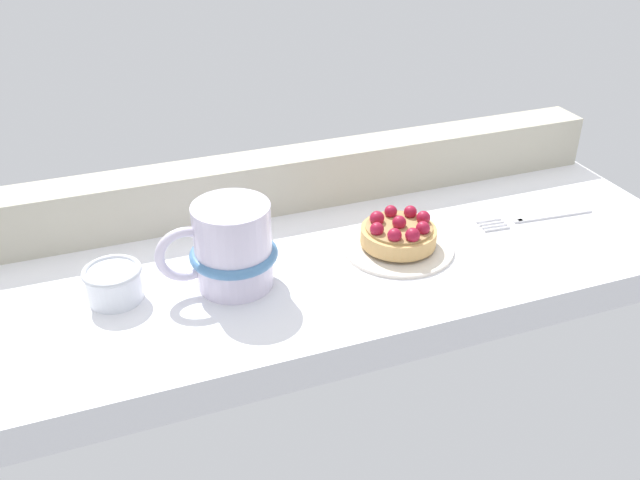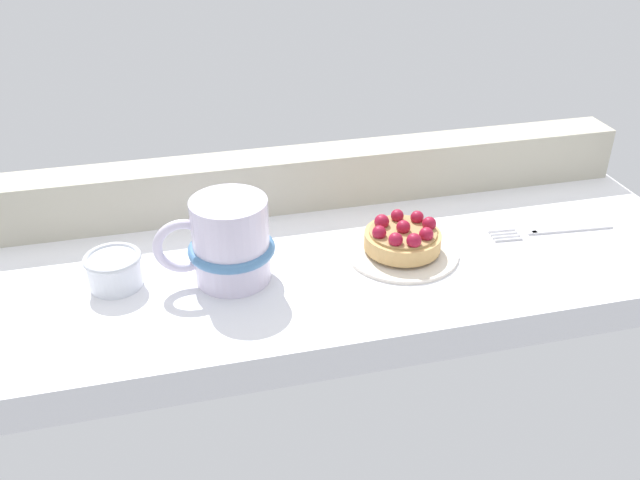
{
  "view_description": "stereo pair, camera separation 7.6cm",
  "coord_description": "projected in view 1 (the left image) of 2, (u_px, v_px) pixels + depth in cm",
  "views": [
    {
      "loc": [
        -27.23,
        -63.45,
        42.06
      ],
      "look_at": [
        -4.23,
        -2.04,
        3.32
      ],
      "focal_mm": 38.5,
      "sensor_mm": 36.0,
      "label": 1
    },
    {
      "loc": [
        -19.97,
        -65.7,
        42.06
      ],
      "look_at": [
        -4.23,
        -2.04,
        3.32
      ],
      "focal_mm": 38.5,
      "sensor_mm": 36.0,
      "label": 2
    }
  ],
  "objects": [
    {
      "name": "coffee_mug",
      "position": [
        231.0,
        247.0,
        0.72
      ],
      "size": [
        12.96,
        9.43,
        9.54
      ],
      "color": "silver",
      "rests_on": "ground_plane"
    },
    {
      "name": "window_rail_back",
      "position": [
        309.0,
        176.0,
        0.9
      ],
      "size": [
        81.8,
        5.73,
        7.1
      ],
      "primitive_type": "cube",
      "color": "#B2AD99",
      "rests_on": "ground_plane"
    },
    {
      "name": "dessert_fork",
      "position": [
        535.0,
        218.0,
        0.87
      ],
      "size": [
        15.9,
        2.82,
        0.6
      ],
      "color": "silver",
      "rests_on": "ground_plane"
    },
    {
      "name": "dessert_plate",
      "position": [
        398.0,
        246.0,
        0.81
      ],
      "size": [
        13.19,
        13.19,
        0.85
      ],
      "color": "silver",
      "rests_on": "ground_plane"
    },
    {
      "name": "sugar_bowl",
      "position": [
        114.0,
        283.0,
        0.71
      ],
      "size": [
        6.17,
        6.17,
        3.76
      ],
      "color": "silver",
      "rests_on": "ground_plane"
    },
    {
      "name": "ground_plane",
      "position": [
        347.0,
        264.0,
        0.82
      ],
      "size": [
        83.47,
        32.82,
        4.06
      ],
      "primitive_type": "cube",
      "color": "white"
    },
    {
      "name": "raspberry_tart",
      "position": [
        399.0,
        232.0,
        0.8
      ],
      "size": [
        8.87,
        8.87,
        3.55
      ],
      "color": "tan",
      "rests_on": "dessert_plate"
    }
  ]
}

